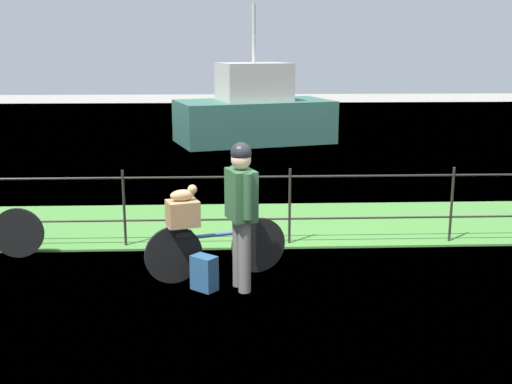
{
  "coord_description": "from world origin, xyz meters",
  "views": [
    {
      "loc": [
        -0.82,
        -6.29,
        2.69
      ],
      "look_at": [
        -0.49,
        1.39,
        0.9
      ],
      "focal_mm": 44.02,
      "sensor_mm": 36.0,
      "label": 1
    }
  ],
  "objects_px": {
    "bicycle_main": "(216,248)",
    "wooden_crate": "(183,213)",
    "cyclist_person": "(241,203)",
    "backpack_on_paving": "(204,273)",
    "moored_boat_near": "(254,113)",
    "terrier_dog": "(184,194)"
  },
  "relations": [
    {
      "from": "cyclist_person",
      "to": "moored_boat_near",
      "type": "height_order",
      "value": "moored_boat_near"
    },
    {
      "from": "cyclist_person",
      "to": "backpack_on_paving",
      "type": "bearing_deg",
      "value": -178.13
    },
    {
      "from": "bicycle_main",
      "to": "backpack_on_paving",
      "type": "xyz_separation_m",
      "value": [
        -0.12,
        -0.39,
        -0.16
      ]
    },
    {
      "from": "backpack_on_paving",
      "to": "wooden_crate",
      "type": "bearing_deg",
      "value": -7.88
    },
    {
      "from": "terrier_dog",
      "to": "cyclist_person",
      "type": "relative_size",
      "value": 0.19
    },
    {
      "from": "terrier_dog",
      "to": "cyclist_person",
      "type": "height_order",
      "value": "cyclist_person"
    },
    {
      "from": "cyclist_person",
      "to": "backpack_on_paving",
      "type": "height_order",
      "value": "cyclist_person"
    },
    {
      "from": "cyclist_person",
      "to": "backpack_on_paving",
      "type": "xyz_separation_m",
      "value": [
        -0.42,
        -0.01,
        -0.8
      ]
    },
    {
      "from": "wooden_crate",
      "to": "cyclist_person",
      "type": "distance_m",
      "value": 0.74
    },
    {
      "from": "terrier_dog",
      "to": "cyclist_person",
      "type": "bearing_deg",
      "value": -22.32
    },
    {
      "from": "wooden_crate",
      "to": "terrier_dog",
      "type": "height_order",
      "value": "terrier_dog"
    },
    {
      "from": "cyclist_person",
      "to": "bicycle_main",
      "type": "bearing_deg",
      "value": 128.5
    },
    {
      "from": "wooden_crate",
      "to": "terrier_dog",
      "type": "bearing_deg",
      "value": 18.04
    },
    {
      "from": "wooden_crate",
      "to": "cyclist_person",
      "type": "height_order",
      "value": "cyclist_person"
    },
    {
      "from": "cyclist_person",
      "to": "moored_boat_near",
      "type": "relative_size",
      "value": 0.36
    },
    {
      "from": "bicycle_main",
      "to": "wooden_crate",
      "type": "relative_size",
      "value": 4.74
    },
    {
      "from": "backpack_on_paving",
      "to": "moored_boat_near",
      "type": "relative_size",
      "value": 0.08
    },
    {
      "from": "terrier_dog",
      "to": "moored_boat_near",
      "type": "distance_m",
      "value": 10.96
    },
    {
      "from": "terrier_dog",
      "to": "cyclist_person",
      "type": "xyz_separation_m",
      "value": [
        0.64,
        -0.26,
        -0.05
      ]
    },
    {
      "from": "bicycle_main",
      "to": "terrier_dog",
      "type": "height_order",
      "value": "terrier_dog"
    },
    {
      "from": "cyclist_person",
      "to": "backpack_on_paving",
      "type": "distance_m",
      "value": 0.91
    },
    {
      "from": "bicycle_main",
      "to": "backpack_on_paving",
      "type": "height_order",
      "value": "bicycle_main"
    }
  ]
}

